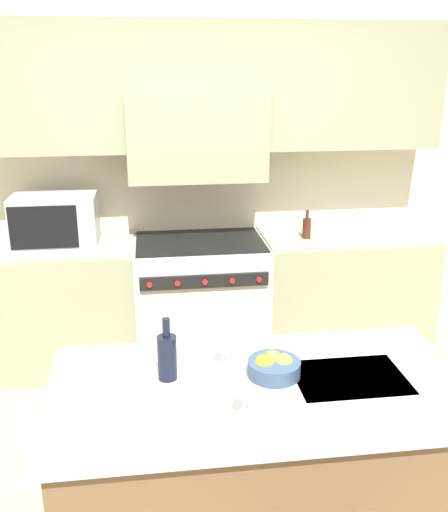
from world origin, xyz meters
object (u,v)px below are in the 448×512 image
at_px(oil_bottle_on_counter, 307,228).
at_px(microwave, 55,220).
at_px(range_stove, 200,301).
at_px(wine_bottle, 167,356).
at_px(wine_glass_far, 223,337).
at_px(wine_glass_near, 244,383).
at_px(fruit_bowl, 273,366).

bearing_deg(oil_bottle_on_counter, microwave, 177.75).
xyz_separation_m(range_stove, oil_bottle_on_counter, (0.76, -0.05, 0.55)).
distance_m(microwave, wine_bottle, 2.00).
xyz_separation_m(microwave, wine_bottle, (0.69, -1.88, -0.08)).
xyz_separation_m(range_stove, wine_glass_far, (-0.07, -1.79, 0.60)).
bearing_deg(wine_bottle, range_stove, 80.89).
height_order(wine_glass_near, oil_bottle_on_counter, oil_bottle_on_counter).
height_order(wine_bottle, oil_bottle_on_counter, wine_bottle).
distance_m(range_stove, wine_glass_far, 1.89).
relative_size(microwave, wine_glass_far, 3.00).
xyz_separation_m(fruit_bowl, oil_bottle_on_counter, (0.64, 1.84, 0.04)).
relative_size(wine_glass_far, oil_bottle_on_counter, 0.92).
height_order(range_stove, fruit_bowl, fruit_bowl).
bearing_deg(oil_bottle_on_counter, range_stove, 176.25).
bearing_deg(range_stove, wine_glass_far, -92.26).
distance_m(wine_glass_near, wine_glass_far, 0.36).
height_order(wine_bottle, fruit_bowl, wine_bottle).
height_order(wine_glass_near, wine_glass_far, same).
distance_m(wine_glass_far, fruit_bowl, 0.23).
bearing_deg(fruit_bowl, range_stove, 93.65).
distance_m(wine_bottle, fruit_bowl, 0.42).
xyz_separation_m(wine_bottle, oil_bottle_on_counter, (1.06, 1.81, -0.02)).
distance_m(microwave, wine_glass_far, 2.02).
distance_m(range_stove, wine_glass_near, 2.23).
bearing_deg(wine_bottle, fruit_bowl, -4.13).
relative_size(wine_bottle, oil_bottle_on_counter, 1.26).
height_order(wine_bottle, wine_glass_near, wine_bottle).
height_order(microwave, wine_glass_far, microwave).
relative_size(wine_glass_near, wine_glass_far, 1.00).
xyz_separation_m(wine_bottle, wine_glass_near, (0.26, -0.29, 0.03)).
bearing_deg(fruit_bowl, wine_glass_near, -122.48).
xyz_separation_m(range_stove, wine_glass_near, (-0.04, -2.14, 0.60)).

